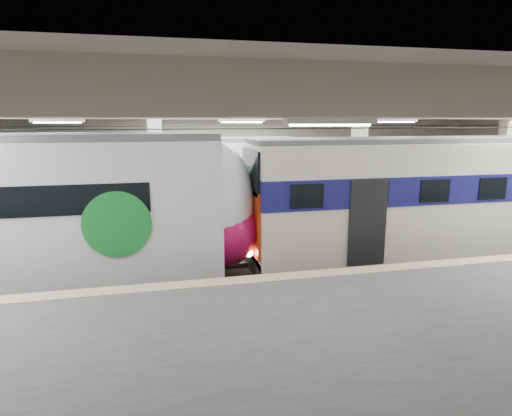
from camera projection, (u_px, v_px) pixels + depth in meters
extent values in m
cube|color=black|center=(254.00, 275.00, 14.07)|extent=(36.00, 24.00, 0.10)
cube|color=silver|center=(254.00, 100.00, 12.93)|extent=(36.00, 24.00, 0.20)
cube|color=beige|center=(214.00, 162.00, 23.05)|extent=(30.00, 0.10, 5.50)
cube|color=beige|center=(489.00, 365.00, 3.95)|extent=(30.00, 0.10, 5.50)
cube|color=#4D4D4F|center=(332.00, 369.00, 7.74)|extent=(30.00, 7.00, 1.10)
cube|color=#CAB98F|center=(282.00, 277.00, 10.73)|extent=(30.00, 0.50, 0.02)
cube|color=beige|center=(157.00, 181.00, 15.71)|extent=(0.50, 0.50, 5.50)
cube|color=beige|center=(358.00, 175.00, 17.45)|extent=(0.50, 0.50, 5.50)
cube|color=beige|center=(503.00, 171.00, 18.96)|extent=(0.50, 0.50, 5.50)
cube|color=beige|center=(254.00, 110.00, 12.99)|extent=(30.00, 18.00, 0.50)
cube|color=#59544C|center=(254.00, 272.00, 14.04)|extent=(30.00, 1.52, 0.16)
cube|color=#59544C|center=(228.00, 230.00, 19.29)|extent=(30.00, 1.52, 0.16)
cylinder|color=black|center=(254.00, 129.00, 13.10)|extent=(30.00, 0.03, 0.03)
cylinder|color=black|center=(226.00, 126.00, 18.35)|extent=(30.00, 0.03, 0.03)
cube|color=white|center=(271.00, 122.00, 11.15)|extent=(26.00, 8.40, 0.12)
ellipsoid|color=white|center=(217.00, 202.00, 13.30)|extent=(2.30, 2.84, 3.82)
ellipsoid|color=#AD0E46|center=(221.00, 229.00, 13.50)|extent=(2.44, 2.90, 2.34)
cylinder|color=#198A31|center=(117.00, 225.00, 11.31)|extent=(1.80, 0.06, 1.80)
cube|color=silver|center=(434.00, 196.00, 14.98)|extent=(13.08, 2.87, 3.72)
cube|color=navy|center=(435.00, 183.00, 14.89)|extent=(13.12, 2.93, 0.91)
cube|color=#BA320C|center=(251.00, 220.00, 13.66)|extent=(0.08, 2.44, 2.05)
cube|color=black|center=(251.00, 171.00, 13.34)|extent=(0.08, 2.29, 1.34)
cube|color=#4C4C51|center=(439.00, 140.00, 14.58)|extent=(13.08, 2.24, 0.16)
cube|color=black|center=(429.00, 251.00, 15.39)|extent=(13.08, 2.01, 0.70)
cube|color=white|center=(144.00, 185.00, 18.08)|extent=(13.13, 3.01, 3.54)
cube|color=#198A31|center=(144.00, 174.00, 17.98)|extent=(13.17, 3.06, 0.75)
cube|color=#4C4C51|center=(142.00, 140.00, 17.70)|extent=(13.12, 2.54, 0.16)
cube|color=black|center=(147.00, 230.00, 18.48)|extent=(13.12, 2.73, 0.60)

